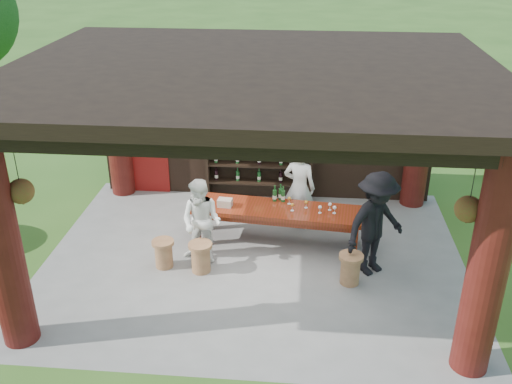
# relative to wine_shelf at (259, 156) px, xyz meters

# --- Properties ---
(ground) EXTENTS (90.00, 90.00, 0.00)m
(ground) POSITION_rel_wine_shelf_xyz_m (0.12, -2.45, -0.99)
(ground) COLOR #2D5119
(ground) RESTS_ON ground
(pavilion) EXTENTS (7.50, 6.00, 3.60)m
(pavilion) POSITION_rel_wine_shelf_xyz_m (0.10, -2.02, 1.14)
(pavilion) COLOR slate
(pavilion) RESTS_ON ground
(wine_shelf) EXTENTS (2.24, 0.34, 1.97)m
(wine_shelf) POSITION_rel_wine_shelf_xyz_m (0.00, 0.00, 0.00)
(wine_shelf) COLOR black
(wine_shelf) RESTS_ON ground
(tasting_table) EXTENTS (3.18, 1.11, 0.75)m
(tasting_table) POSITION_rel_wine_shelf_xyz_m (0.48, -1.85, -0.36)
(tasting_table) COLOR #60230D
(tasting_table) RESTS_ON ground
(stool_near_left) EXTENTS (0.41, 0.41, 0.54)m
(stool_near_left) POSITION_rel_wine_shelf_xyz_m (-0.76, -2.88, -0.71)
(stool_near_left) COLOR brown
(stool_near_left) RESTS_ON ground
(stool_near_right) EXTENTS (0.41, 0.41, 0.54)m
(stool_near_right) POSITION_rel_wine_shelf_xyz_m (1.77, -3.01, -0.71)
(stool_near_right) COLOR brown
(stool_near_right) RESTS_ON ground
(stool_far_left) EXTENTS (0.39, 0.39, 0.51)m
(stool_far_left) POSITION_rel_wine_shelf_xyz_m (-1.42, -2.80, -0.72)
(stool_far_left) COLOR brown
(stool_far_left) RESTS_ON ground
(host) EXTENTS (0.69, 0.53, 1.68)m
(host) POSITION_rel_wine_shelf_xyz_m (0.87, -1.15, -0.15)
(host) COLOR white
(host) RESTS_ON ground
(guest_woman) EXTENTS (0.88, 0.77, 1.54)m
(guest_woman) POSITION_rel_wine_shelf_xyz_m (-0.78, -2.53, -0.22)
(guest_woman) COLOR white
(guest_woman) RESTS_ON ground
(guest_man) EXTENTS (1.36, 1.28, 1.85)m
(guest_man) POSITION_rel_wine_shelf_xyz_m (2.17, -2.63, -0.07)
(guest_man) COLOR black
(guest_man) RESTS_ON ground
(table_bottles) EXTENTS (0.24, 0.16, 0.31)m
(table_bottles) POSITION_rel_wine_shelf_xyz_m (0.51, -1.55, -0.09)
(table_bottles) COLOR #194C1E
(table_bottles) RESTS_ON tasting_table
(table_glasses) EXTENTS (0.88, 0.38, 0.15)m
(table_glasses) POSITION_rel_wine_shelf_xyz_m (1.11, -1.87, -0.17)
(table_glasses) COLOR silver
(table_glasses) RESTS_ON tasting_table
(napkin_basket) EXTENTS (0.28, 0.21, 0.14)m
(napkin_basket) POSITION_rel_wine_shelf_xyz_m (-0.47, -1.86, -0.17)
(napkin_basket) COLOR #BF6672
(napkin_basket) RESTS_ON tasting_table
(shrubs) EXTENTS (15.81, 9.29, 1.36)m
(shrubs) POSITION_rel_wine_shelf_xyz_m (3.52, -1.94, -0.43)
(shrubs) COLOR #194C14
(shrubs) RESTS_ON ground
(trees) EXTENTS (21.13, 10.09, 4.80)m
(trees) POSITION_rel_wine_shelf_xyz_m (3.87, -0.19, 2.37)
(trees) COLOR #3F2819
(trees) RESTS_ON ground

